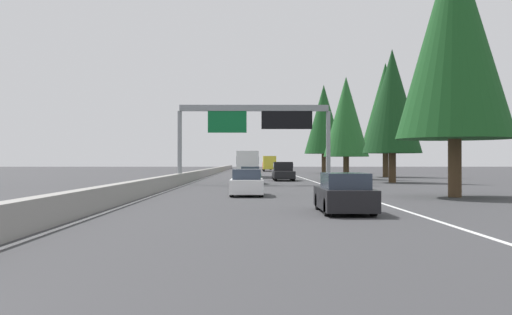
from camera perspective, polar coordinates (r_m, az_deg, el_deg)
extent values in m
plane|color=#38383A|center=(66.19, -5.32, -2.02)|extent=(320.00, 320.00, 0.00)
cube|color=gray|center=(86.14, -4.38, -1.34)|extent=(180.00, 0.56, 0.90)
cube|color=silver|center=(76.17, 4.00, -1.80)|extent=(160.00, 0.16, 0.01)
cube|color=silver|center=(76.14, -4.49, -1.80)|extent=(160.00, 0.16, 0.01)
cylinder|color=gray|center=(50.62, -7.17, 0.92)|extent=(0.36, 0.36, 6.08)
cylinder|color=gray|center=(50.67, 6.80, 0.92)|extent=(0.36, 0.36, 6.08)
cube|color=gray|center=(50.45, -0.18, 4.66)|extent=(0.50, 12.32, 0.50)
cube|color=#0C602D|center=(50.26, -2.72, 3.42)|extent=(0.12, 3.20, 1.90)
cube|color=black|center=(50.31, 2.91, 3.53)|extent=(0.16, 4.20, 1.50)
cube|color=black|center=(22.60, 8.27, -3.82)|extent=(4.40, 1.80, 0.76)
cube|color=#2D3847|center=(22.35, 8.35, -2.16)|extent=(2.46, 1.51, 0.56)
cylinder|color=black|center=(23.90, 5.88, -4.13)|extent=(0.64, 0.22, 0.64)
cylinder|color=black|center=(24.13, 9.62, -4.10)|extent=(0.64, 0.22, 0.64)
cylinder|color=black|center=(21.11, 6.72, -4.63)|extent=(0.64, 0.22, 0.64)
cylinder|color=black|center=(21.37, 10.94, -4.57)|extent=(0.64, 0.22, 0.64)
cube|color=white|center=(33.72, -0.87, -2.69)|extent=(4.40, 1.80, 0.76)
cube|color=#2D3847|center=(33.48, -0.88, -1.58)|extent=(2.46, 1.51, 0.56)
cylinder|color=black|center=(35.15, -2.14, -2.94)|extent=(0.64, 0.22, 0.64)
cylinder|color=black|center=(35.14, 0.44, -2.94)|extent=(0.64, 0.22, 0.64)
cylinder|color=black|center=(32.34, -2.30, -3.16)|extent=(0.64, 0.22, 0.64)
cylinder|color=black|center=(32.33, 0.51, -3.16)|extent=(0.64, 0.22, 0.64)
cube|color=black|center=(60.08, 2.60, -1.61)|extent=(5.60, 2.00, 0.70)
cube|color=black|center=(61.07, 2.55, -0.84)|extent=(2.24, 1.84, 0.90)
cube|color=#2D3847|center=(61.07, 2.55, -0.75)|extent=(2.02, 1.92, 0.41)
cylinder|color=black|center=(61.89, 1.72, -1.76)|extent=(0.80, 0.28, 0.80)
cylinder|color=black|center=(61.98, 3.31, -1.76)|extent=(0.80, 0.28, 0.80)
cylinder|color=black|center=(58.20, 1.85, -1.85)|extent=(0.80, 0.28, 0.80)
cylinder|color=black|center=(58.29, 3.54, -1.85)|extent=(0.80, 0.28, 0.80)
cube|color=red|center=(134.59, 1.03, -0.78)|extent=(5.00, 1.95, 1.44)
cube|color=#2D3847|center=(132.29, 1.05, -0.68)|extent=(0.08, 1.48, 0.56)
cylinder|color=black|center=(136.28, 0.65, -1.04)|extent=(0.70, 0.24, 0.70)
cylinder|color=black|center=(136.32, 1.37, -1.04)|extent=(0.70, 0.24, 0.70)
cylinder|color=black|center=(132.88, 0.68, -1.05)|extent=(0.70, 0.24, 0.70)
cylinder|color=black|center=(132.92, 1.41, -1.05)|extent=(0.70, 0.24, 0.70)
cube|color=white|center=(73.88, -0.77, -0.57)|extent=(11.50, 2.50, 2.90)
cube|color=#2D3847|center=(73.88, -0.77, -0.29)|extent=(11.04, 2.55, 0.84)
cylinder|color=black|center=(77.93, -1.56, -1.41)|extent=(1.00, 0.30, 1.00)
cylinder|color=black|center=(77.91, 0.06, -1.41)|extent=(1.00, 0.30, 1.00)
cylinder|color=black|center=(69.88, -1.69, -1.53)|extent=(1.00, 0.30, 1.00)
cylinder|color=black|center=(69.87, 0.12, -1.53)|extent=(1.00, 0.30, 1.00)
cube|color=#2D6B38|center=(51.75, -0.55, -1.89)|extent=(4.40, 1.80, 0.76)
cube|color=#2D3847|center=(51.52, -0.55, -1.16)|extent=(2.46, 1.51, 0.56)
cylinder|color=black|center=(53.17, -1.40, -2.08)|extent=(0.64, 0.22, 0.64)
cylinder|color=black|center=(53.17, 0.31, -2.08)|extent=(0.64, 0.22, 0.64)
cylinder|color=black|center=(50.36, -1.45, -2.17)|extent=(0.64, 0.22, 0.64)
cylinder|color=black|center=(50.35, 0.35, -2.17)|extent=(0.64, 0.22, 0.64)
cube|color=gold|center=(116.22, 1.26, -0.48)|extent=(6.12, 2.40, 2.50)
cube|color=silver|center=(120.47, 1.20, -0.62)|extent=(2.38, 2.30, 1.90)
cylinder|color=black|center=(120.28, 0.70, -1.08)|extent=(0.90, 0.28, 0.90)
cylinder|color=black|center=(120.34, 1.71, -1.08)|extent=(0.90, 0.28, 0.90)
cylinder|color=black|center=(114.50, 0.75, -1.11)|extent=(0.90, 0.28, 0.90)
cylinder|color=black|center=(114.56, 1.81, -1.11)|extent=(0.90, 0.28, 0.90)
cube|color=slate|center=(66.69, 2.33, -1.56)|extent=(4.40, 1.80, 0.76)
cube|color=#2D3847|center=(66.46, 2.34, -0.99)|extent=(2.46, 1.51, 0.56)
cylinder|color=black|center=(68.06, 1.61, -1.71)|extent=(0.64, 0.22, 0.64)
cylinder|color=black|center=(68.14, 2.94, -1.71)|extent=(0.64, 0.22, 0.64)
cylinder|color=black|center=(65.25, 1.70, -1.76)|extent=(0.64, 0.22, 0.64)
cylinder|color=black|center=(65.33, 3.08, -1.76)|extent=(0.64, 0.22, 0.64)
cylinder|color=#4C3823|center=(33.78, 18.15, -0.95)|extent=(0.70, 0.70, 3.09)
cone|color=#194C1E|center=(34.44, 18.12, 10.81)|extent=(6.17, 6.17, 10.94)
cylinder|color=#4C3823|center=(55.87, 12.67, -0.95)|extent=(0.65, 0.65, 2.65)
cone|color=#143D19|center=(56.13, 12.66, 5.20)|extent=(5.30, 5.30, 9.39)
cylinder|color=#4C3823|center=(65.72, 8.45, -0.97)|extent=(0.62, 0.62, 2.42)
cone|color=#236028|center=(65.90, 8.45, 3.83)|extent=(4.85, 4.85, 8.60)
cylinder|color=#4C3823|center=(75.79, 12.06, -0.64)|extent=(0.70, 0.70, 3.08)
cone|color=#194C1E|center=(76.08, 12.05, 4.63)|extent=(6.15, 6.15, 10.91)
cylinder|color=#4C3823|center=(100.91, 6.38, -0.55)|extent=(0.71, 0.71, 3.22)
cone|color=#194C1E|center=(101.16, 6.38, 3.60)|extent=(6.44, 6.44, 11.41)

